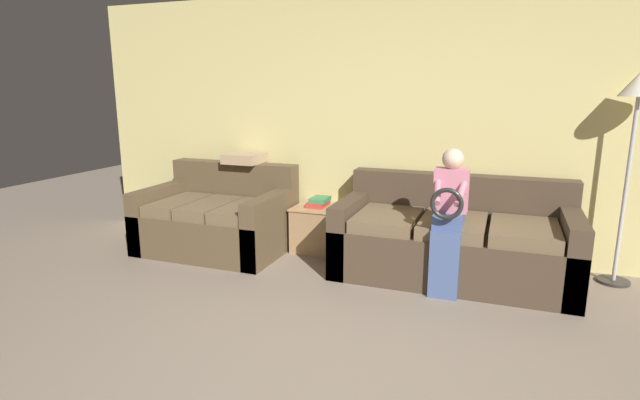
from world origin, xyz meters
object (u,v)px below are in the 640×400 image
couch_side (218,220)px  floor_lamp (637,107)px  book_stack (319,202)px  side_shelf (318,227)px  couch_main (453,241)px  child_left_seated (449,215)px  throw_pillow (244,158)px

couch_side → floor_lamp: size_ratio=0.81×
book_stack → side_shelf: bearing=-97.4°
couch_main → child_left_seated: (-0.01, -0.41, 0.34)m
child_left_seated → floor_lamp: (1.33, 0.71, 0.83)m
throw_pillow → floor_lamp: bearing=0.3°
floor_lamp → couch_side: bearing=-174.1°
child_left_seated → side_shelf: 1.56m
couch_main → throw_pillow: throw_pillow is taller
side_shelf → book_stack: book_stack is taller
couch_side → book_stack: bearing=18.9°
child_left_seated → book_stack: size_ratio=4.40×
couch_side → child_left_seated: (2.33, -0.33, 0.35)m
couch_main → couch_side: (-2.34, -0.08, -0.01)m
couch_main → side_shelf: size_ratio=4.20×
child_left_seated → floor_lamp: bearing=28.0°
book_stack → floor_lamp: bearing=0.9°
couch_main → throw_pillow: 2.31m
couch_main → throw_pillow: bearing=172.9°
side_shelf → throw_pillow: 1.08m
book_stack → floor_lamp: floor_lamp is taller
floor_lamp → throw_pillow: (-3.53, -0.02, -0.58)m
couch_main → floor_lamp: 1.79m
child_left_seated → side_shelf: child_left_seated is taller
couch_side → book_stack: (0.98, 0.34, 0.20)m
book_stack → child_left_seated: bearing=-26.4°
book_stack → floor_lamp: 2.86m
couch_main → couch_side: 2.34m
couch_main → side_shelf: (-1.36, 0.24, -0.07)m
side_shelf → floor_lamp: floor_lamp is taller
couch_main → side_shelf: bearing=169.9°
couch_main → child_left_seated: child_left_seated is taller
child_left_seated → couch_main: bearing=88.1°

